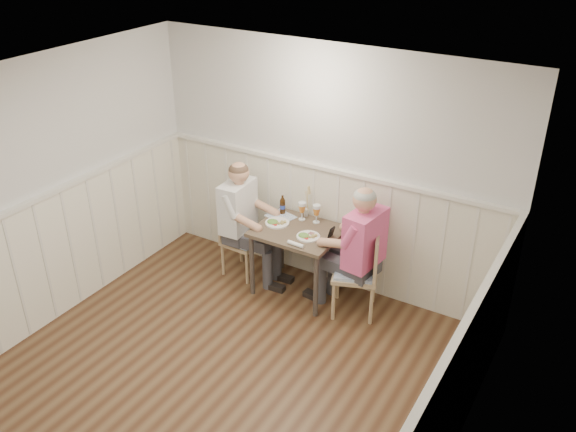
% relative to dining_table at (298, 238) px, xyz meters
% --- Properties ---
extents(ground_plane, '(4.50, 4.50, 0.00)m').
position_rel_dining_table_xyz_m(ground_plane, '(0.11, -1.84, -0.64)').
color(ground_plane, '#452918').
extents(room_shell, '(4.04, 4.54, 2.60)m').
position_rel_dining_table_xyz_m(room_shell, '(0.11, -1.84, 0.87)').
color(room_shell, silver).
rests_on(room_shell, ground).
extents(wainscot, '(4.00, 4.49, 1.34)m').
position_rel_dining_table_xyz_m(wainscot, '(0.11, -1.15, 0.04)').
color(wainscot, beige).
rests_on(wainscot, ground).
extents(dining_table, '(0.87, 0.70, 0.75)m').
position_rel_dining_table_xyz_m(dining_table, '(0.00, 0.00, 0.00)').
color(dining_table, '#4E412F').
rests_on(dining_table, ground).
extents(chair_right, '(0.56, 0.56, 0.93)m').
position_rel_dining_table_xyz_m(chair_right, '(0.73, -0.00, -0.14)').
color(chair_right, tan).
rests_on(chair_right, ground).
extents(chair_left, '(0.41, 0.41, 0.83)m').
position_rel_dining_table_xyz_m(chair_left, '(-0.75, 0.00, -0.20)').
color(chair_left, tan).
rests_on(chair_left, ground).
extents(man_in_pink, '(0.70, 0.49, 1.43)m').
position_rel_dining_table_xyz_m(man_in_pink, '(0.71, -0.01, -0.05)').
color(man_in_pink, '#3F3F47').
rests_on(man_in_pink, ground).
extents(diner_cream, '(0.65, 0.46, 1.39)m').
position_rel_dining_table_xyz_m(diner_cream, '(-0.68, -0.04, -0.06)').
color(diner_cream, '#3F3F47').
rests_on(diner_cream, ground).
extents(plate_man, '(0.24, 0.24, 0.06)m').
position_rel_dining_table_xyz_m(plate_man, '(0.16, -0.09, 0.12)').
color(plate_man, white).
rests_on(plate_man, dining_table).
extents(plate_diner, '(0.25, 0.25, 0.06)m').
position_rel_dining_table_xyz_m(plate_diner, '(-0.26, -0.01, 0.13)').
color(plate_diner, white).
rests_on(plate_diner, dining_table).
extents(beer_glass_a, '(0.08, 0.08, 0.20)m').
position_rel_dining_table_xyz_m(beer_glass_a, '(0.09, 0.24, 0.24)').
color(beer_glass_a, silver).
rests_on(beer_glass_a, dining_table).
extents(beer_glass_b, '(0.08, 0.08, 0.20)m').
position_rel_dining_table_xyz_m(beer_glass_b, '(-0.07, 0.21, 0.24)').
color(beer_glass_b, silver).
rests_on(beer_glass_b, dining_table).
extents(beer_bottle, '(0.06, 0.06, 0.21)m').
position_rel_dining_table_xyz_m(beer_bottle, '(-0.32, 0.23, 0.20)').
color(beer_bottle, black).
rests_on(beer_bottle, dining_table).
extents(rolled_napkin, '(0.18, 0.05, 0.04)m').
position_rel_dining_table_xyz_m(rolled_napkin, '(0.14, -0.30, 0.12)').
color(rolled_napkin, white).
rests_on(rolled_napkin, dining_table).
extents(grass_vase, '(0.04, 0.04, 0.38)m').
position_rel_dining_table_xyz_m(grass_vase, '(-0.08, 0.31, 0.28)').
color(grass_vase, silver).
rests_on(grass_vase, dining_table).
extents(gingham_mat, '(0.33, 0.29, 0.01)m').
position_rel_dining_table_xyz_m(gingham_mat, '(-0.30, 0.16, 0.11)').
color(gingham_mat, '#587AB0').
rests_on(gingham_mat, dining_table).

